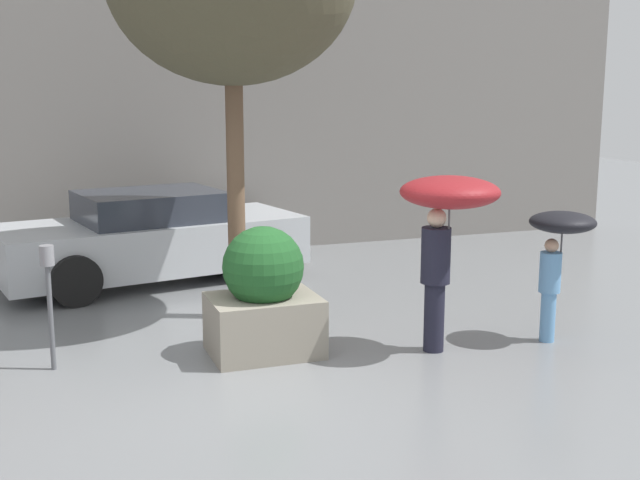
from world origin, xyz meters
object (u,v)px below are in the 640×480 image
person_child (559,240)px  parked_car_near (152,238)px  parking_meter (48,281)px  person_adult (447,211)px  planter_box (264,296)px

person_child → parked_car_near: bearing=149.4°
person_child → parked_car_near: 5.85m
parked_car_near → parking_meter: parked_car_near is taller
person_adult → person_child: (1.35, -0.07, -0.37)m
planter_box → parked_car_near: size_ratio=0.30×
person_child → parking_meter: person_child is taller
parked_car_near → parking_meter: 3.84m
planter_box → parking_meter: (-2.11, 0.24, 0.28)m
parking_meter → parked_car_near: bearing=67.1°
planter_box → parking_meter: size_ratio=1.08×
person_child → parked_car_near: (-3.77, 4.44, -0.53)m
parked_car_near → parking_meter: (-1.49, -3.52, 0.29)m
person_adult → parked_car_near: size_ratio=0.41×
planter_box → person_child: person_child is taller
person_adult → parked_car_near: bearing=173.4°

